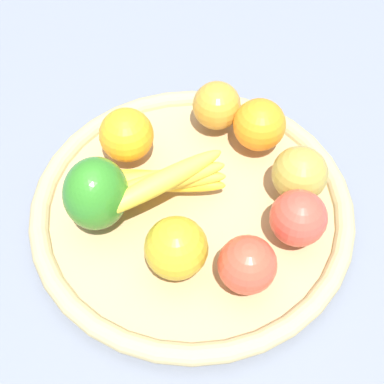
% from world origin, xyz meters
% --- Properties ---
extents(ground_plane, '(2.40, 2.40, 0.00)m').
position_xyz_m(ground_plane, '(0.00, 0.00, 0.00)').
color(ground_plane, slate).
rests_on(ground_plane, ground).
extents(basket, '(0.41, 0.41, 0.03)m').
position_xyz_m(basket, '(0.00, 0.00, 0.02)').
color(basket, tan).
rests_on(basket, ground_plane).
extents(apple_3, '(0.09, 0.09, 0.07)m').
position_xyz_m(apple_3, '(-0.11, 0.07, 0.07)').
color(apple_3, '#D84536').
rests_on(apple_3, basket).
extents(orange_1, '(0.09, 0.09, 0.07)m').
position_xyz_m(orange_1, '(0.07, -0.09, 0.07)').
color(orange_1, orange).
rests_on(orange_1, basket).
extents(apple_4, '(0.08, 0.08, 0.07)m').
position_xyz_m(apple_4, '(0.03, 0.08, 0.07)').
color(apple_4, gold).
rests_on(apple_4, basket).
extents(orange_0, '(0.10, 0.10, 0.07)m').
position_xyz_m(orange_0, '(-0.11, -0.08, 0.07)').
color(orange_0, orange).
rests_on(orange_0, basket).
extents(banana_bunch, '(0.18, 0.12, 0.06)m').
position_xyz_m(banana_bunch, '(0.04, -0.01, 0.06)').
color(banana_bunch, yellow).
rests_on(banana_bunch, basket).
extents(bell_pepper, '(0.11, 0.11, 0.09)m').
position_xyz_m(bell_pepper, '(0.11, 0.00, 0.08)').
color(bell_pepper, '#2D7A22').
rests_on(bell_pepper, basket).
extents(apple_2, '(0.09, 0.09, 0.07)m').
position_xyz_m(apple_2, '(-0.04, 0.12, 0.07)').
color(apple_2, '#DA4631').
rests_on(apple_2, basket).
extents(apple_0, '(0.09, 0.09, 0.07)m').
position_xyz_m(apple_0, '(-0.06, -0.13, 0.07)').
color(apple_0, '#BF8B2E').
rests_on(apple_0, basket).
extents(apple_1, '(0.08, 0.08, 0.07)m').
position_xyz_m(apple_1, '(-0.13, 0.01, 0.07)').
color(apple_1, '#A6903B').
rests_on(apple_1, basket).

